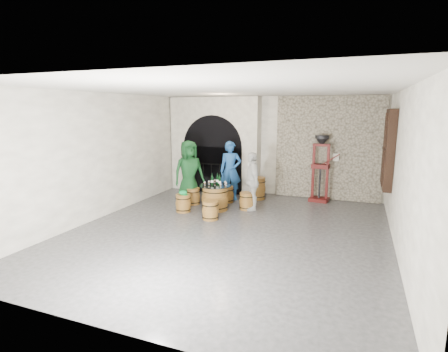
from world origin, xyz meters
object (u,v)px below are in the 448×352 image
at_px(side_barrel, 257,188).
at_px(wine_bottle_right, 217,180).
at_px(barrel_table, 215,198).
at_px(wine_bottle_center, 220,181).
at_px(barrel_stool_left, 193,196).
at_px(barrel_stool_far, 227,194).
at_px(person_green, 189,172).
at_px(person_white, 252,181).
at_px(barrel_stool_near_left, 183,203).
at_px(person_blue, 231,171).
at_px(barrel_stool_near_right, 210,210).
at_px(corking_press, 321,163).
at_px(wine_bottle_left, 212,180).
at_px(barrel_stool_right, 247,201).

bearing_deg(side_barrel, wine_bottle_right, -118.14).
distance_m(barrel_table, wine_bottle_center, 0.51).
xyz_separation_m(barrel_stool_left, side_barrel, (1.61, 1.29, 0.10)).
bearing_deg(barrel_stool_left, wine_bottle_right, -9.92).
distance_m(barrel_table, barrel_stool_far, 0.90).
relative_size(person_green, person_white, 1.16).
bearing_deg(side_barrel, barrel_stool_far, -137.60).
xyz_separation_m(barrel_stool_far, person_white, (0.94, -0.50, 0.58)).
xyz_separation_m(barrel_table, barrel_stool_near_left, (-0.74, -0.50, -0.11)).
bearing_deg(barrel_stool_left, person_blue, 46.94).
relative_size(barrel_stool_near_left, person_blue, 0.27).
distance_m(barrel_stool_near_right, wine_bottle_center, 1.05).
height_order(barrel_table, wine_bottle_right, wine_bottle_right).
xyz_separation_m(barrel_stool_far, wine_bottle_right, (-0.00, -0.74, 0.59)).
bearing_deg(barrel_stool_near_left, wine_bottle_center, 29.45).
bearing_deg(side_barrel, barrel_table, -115.87).
bearing_deg(corking_press, barrel_stool_near_left, -136.17).
bearing_deg(wine_bottle_center, corking_press, 39.09).
height_order(barrel_table, barrel_stool_near_right, barrel_table).
bearing_deg(person_green, corking_press, -24.28).
bearing_deg(person_white, barrel_stool_near_right, -61.35).
bearing_deg(wine_bottle_right, person_green, 168.52).
relative_size(barrel_stool_near_left, wine_bottle_left, 1.50).
xyz_separation_m(person_green, person_blue, (1.00, 0.86, -0.03)).
bearing_deg(person_white, wine_bottle_left, -102.17).
relative_size(wine_bottle_center, wine_bottle_right, 1.00).
bearing_deg(corking_press, person_blue, -155.93).
relative_size(barrel_stool_near_right, barrel_stool_near_left, 1.00).
xyz_separation_m(wine_bottle_right, corking_press, (2.62, 1.86, 0.35)).
bearing_deg(barrel_stool_right, wine_bottle_center, -153.18).
bearing_deg(barrel_stool_right, barrel_stool_near_left, -151.69).
height_order(barrel_stool_right, person_green, person_green).
bearing_deg(barrel_stool_near_right, barrel_stool_right, 63.82).
xyz_separation_m(wine_bottle_center, side_barrel, (0.63, 1.59, -0.49)).
relative_size(barrel_table, barrel_stool_near_right, 1.86).
bearing_deg(wine_bottle_left, barrel_stool_left, 159.40).
xyz_separation_m(barrel_stool_right, corking_press, (1.80, 1.67, 0.94)).
height_order(barrel_table, person_white, person_white).
bearing_deg(person_blue, side_barrel, 2.10).
bearing_deg(barrel_stool_far, side_barrel, 42.40).
bearing_deg(corking_press, wine_bottle_left, -136.75).
distance_m(barrel_stool_near_right, person_white, 1.56).
xyz_separation_m(barrel_stool_near_left, wine_bottle_left, (0.65, 0.53, 0.59)).
bearing_deg(wine_bottle_left, corking_press, 36.19).
relative_size(barrel_stool_left, person_green, 0.26).
relative_size(person_blue, person_white, 1.12).
bearing_deg(barrel_table, side_barrel, 64.13).
xyz_separation_m(barrel_stool_left, barrel_stool_near_left, (0.10, -0.81, 0.00)).
xyz_separation_m(barrel_table, side_barrel, (0.77, 1.59, -0.00)).
xyz_separation_m(barrel_stool_left, person_white, (1.79, 0.09, 0.58)).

